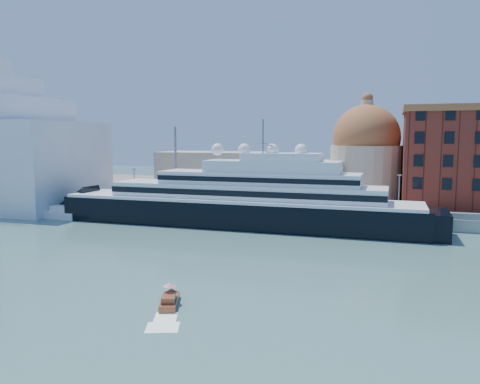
% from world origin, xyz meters
% --- Properties ---
extents(ground, '(400.00, 400.00, 0.00)m').
position_xyz_m(ground, '(0.00, 0.00, 0.00)').
color(ground, '#3C6968').
rests_on(ground, ground).
extents(quay, '(180.00, 10.00, 2.50)m').
position_xyz_m(quay, '(0.00, 34.00, 1.25)').
color(quay, gray).
rests_on(quay, ground).
extents(land, '(260.00, 72.00, 2.00)m').
position_xyz_m(land, '(0.00, 75.00, 1.00)').
color(land, slate).
rests_on(land, ground).
extents(quay_fence, '(180.00, 0.10, 1.20)m').
position_xyz_m(quay_fence, '(0.00, 29.50, 3.10)').
color(quay_fence, slate).
rests_on(quay_fence, quay).
extents(superyacht, '(84.68, 11.74, 25.31)m').
position_xyz_m(superyacht, '(-4.12, 23.00, 4.37)').
color(superyacht, black).
rests_on(superyacht, ground).
extents(service_barge, '(13.54, 4.79, 3.02)m').
position_xyz_m(service_barge, '(-43.67, 19.41, 0.87)').
color(service_barge, white).
rests_on(service_barge, ground).
extents(water_taxi, '(3.40, 5.45, 2.46)m').
position_xyz_m(water_taxi, '(6.11, -23.11, 0.59)').
color(water_taxi, maroon).
rests_on(water_taxi, ground).
extents(church, '(66.00, 18.00, 25.50)m').
position_xyz_m(church, '(6.39, 57.72, 10.91)').
color(church, beige).
rests_on(church, land).
extents(lamp_posts, '(120.80, 2.40, 18.00)m').
position_xyz_m(lamp_posts, '(-12.67, 32.27, 9.84)').
color(lamp_posts, slate).
rests_on(lamp_posts, quay).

